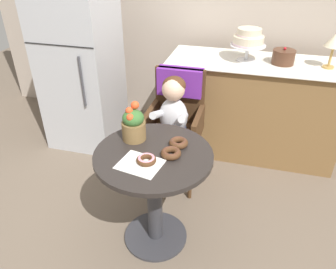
# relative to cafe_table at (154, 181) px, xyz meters

# --- Properties ---
(ground_plane) EXTENTS (8.00, 8.00, 0.00)m
(ground_plane) POSITION_rel_cafe_table_xyz_m (0.00, 0.00, -0.51)
(ground_plane) COLOR #6B5B4C
(cafe_table) EXTENTS (0.72, 0.72, 0.72)m
(cafe_table) POSITION_rel_cafe_table_xyz_m (0.00, 0.00, 0.00)
(cafe_table) COLOR #282321
(cafe_table) RESTS_ON ground
(wicker_chair) EXTENTS (0.42, 0.45, 0.95)m
(wicker_chair) POSITION_rel_cafe_table_xyz_m (-0.03, 0.74, 0.13)
(wicker_chair) COLOR #472D19
(wicker_chair) RESTS_ON ground
(seated_child) EXTENTS (0.27, 0.32, 0.73)m
(seated_child) POSITION_rel_cafe_table_xyz_m (-0.03, 0.58, 0.17)
(seated_child) COLOR silver
(seated_child) RESTS_ON ground
(paper_napkin) EXTENTS (0.27, 0.24, 0.00)m
(paper_napkin) POSITION_rel_cafe_table_xyz_m (-0.04, -0.13, 0.21)
(paper_napkin) COLOR white
(paper_napkin) RESTS_ON cafe_table
(donut_front) EXTENTS (0.12, 0.12, 0.04)m
(donut_front) POSITION_rel_cafe_table_xyz_m (0.11, 0.00, 0.23)
(donut_front) COLOR #4C2D19
(donut_front) RESTS_ON cafe_table
(donut_mid) EXTENTS (0.12, 0.12, 0.04)m
(donut_mid) POSITION_rel_cafe_table_xyz_m (0.13, 0.12, 0.23)
(donut_mid) COLOR #4C2D19
(donut_mid) RESTS_ON cafe_table
(donut_side) EXTENTS (0.11, 0.11, 0.04)m
(donut_side) POSITION_rel_cafe_table_xyz_m (-0.01, -0.10, 0.23)
(donut_side) COLOR #4C2D19
(donut_side) RESTS_ON cafe_table
(flower_vase) EXTENTS (0.15, 0.15, 0.24)m
(flower_vase) POSITION_rel_cafe_table_xyz_m (-0.16, 0.12, 0.32)
(flower_vase) COLOR brown
(flower_vase) RESTS_ON cafe_table
(display_counter) EXTENTS (1.56, 0.62, 0.90)m
(display_counter) POSITION_rel_cafe_table_xyz_m (0.55, 1.30, -0.05)
(display_counter) COLOR olive
(display_counter) RESTS_ON ground
(tiered_cake_stand) EXTENTS (0.30, 0.30, 0.27)m
(tiered_cake_stand) POSITION_rel_cafe_table_xyz_m (0.44, 1.30, 0.57)
(tiered_cake_stand) COLOR silver
(tiered_cake_stand) RESTS_ON display_counter
(round_layer_cake) EXTENTS (0.19, 0.19, 0.14)m
(round_layer_cake) POSITION_rel_cafe_table_xyz_m (0.74, 1.30, 0.45)
(round_layer_cake) COLOR #4C2D1E
(round_layer_cake) RESTS_ON display_counter
(table_lamp) EXTENTS (0.15, 0.15, 0.28)m
(table_lamp) POSITION_rel_cafe_table_xyz_m (1.10, 1.29, 0.61)
(table_lamp) COLOR #B28C47
(table_lamp) RESTS_ON display_counter
(refrigerator) EXTENTS (0.64, 0.63, 1.70)m
(refrigerator) POSITION_rel_cafe_table_xyz_m (-1.05, 1.10, 0.34)
(refrigerator) COLOR #B7BABF
(refrigerator) RESTS_ON ground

